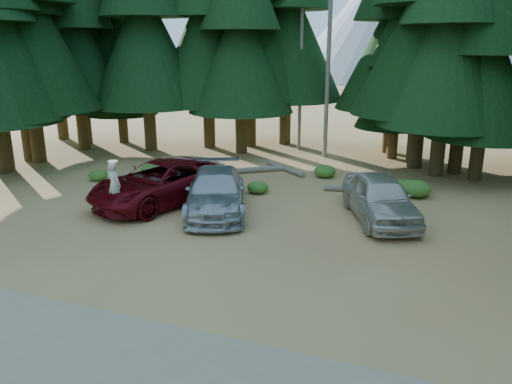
% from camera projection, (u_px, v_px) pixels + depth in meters
% --- Properties ---
extents(ground, '(160.00, 160.00, 0.00)m').
position_uv_depth(ground, '(202.00, 244.00, 16.67)').
color(ground, '#A87647').
rests_on(ground, ground).
extents(gravel_strip, '(26.00, 3.50, 0.01)m').
position_uv_depth(gravel_strip, '(69.00, 353.00, 10.84)').
color(gravel_strip, gray).
rests_on(gravel_strip, ground).
extents(forest_belt_north, '(36.00, 7.00, 22.00)m').
position_uv_depth(forest_belt_north, '(313.00, 154.00, 30.12)').
color(forest_belt_north, black).
rests_on(forest_belt_north, ground).
extents(snag_front, '(0.24, 0.24, 12.00)m').
position_uv_depth(snag_front, '(329.00, 51.00, 27.68)').
color(snag_front, slate).
rests_on(snag_front, ground).
extents(snag_back, '(0.20, 0.20, 10.00)m').
position_uv_depth(snag_back, '(301.00, 68.00, 29.98)').
color(snag_back, slate).
rests_on(snag_back, ground).
extents(mountain_peak, '(48.00, 50.00, 28.00)m').
position_uv_depth(mountain_peak, '(399.00, 8.00, 93.02)').
color(mountain_peak, '#9C9FA5').
rests_on(mountain_peak, ground).
extents(red_pickup, '(4.88, 6.98, 1.77)m').
position_uv_depth(red_pickup, '(162.00, 182.00, 20.75)').
color(red_pickup, '#61080E').
rests_on(red_pickup, ground).
extents(silver_minivan_center, '(4.30, 6.07, 1.63)m').
position_uv_depth(silver_minivan_center, '(216.00, 192.00, 19.71)').
color(silver_minivan_center, '#ACAFB4').
rests_on(silver_minivan_center, ground).
extents(silver_minivan_right, '(3.92, 5.42, 1.72)m').
position_uv_depth(silver_minivan_right, '(380.00, 198.00, 18.80)').
color(silver_minivan_right, beige).
rests_on(silver_minivan_right, ground).
extents(frisbee_player, '(0.70, 0.52, 1.78)m').
position_uv_depth(frisbee_player, '(114.00, 184.00, 18.80)').
color(frisbee_player, beige).
rests_on(frisbee_player, ground).
extents(log_left, '(3.54, 2.64, 0.30)m').
position_uv_depth(log_left, '(248.00, 170.00, 25.76)').
color(log_left, slate).
rests_on(log_left, ground).
extents(log_mid, '(2.78, 2.37, 0.28)m').
position_uv_depth(log_mid, '(285.00, 168.00, 26.18)').
color(log_mid, slate).
rests_on(log_mid, ground).
extents(log_right, '(4.28, 1.16, 0.28)m').
position_uv_depth(log_right, '(373.00, 190.00, 22.38)').
color(log_right, slate).
rests_on(log_right, ground).
extents(shrub_far_left, '(0.93, 0.93, 0.51)m').
position_uv_depth(shrub_far_left, '(186.00, 175.00, 24.35)').
color(shrub_far_left, '#326A1F').
rests_on(shrub_far_left, ground).
extents(shrub_left, '(0.90, 0.90, 0.49)m').
position_uv_depth(shrub_left, '(149.00, 169.00, 25.59)').
color(shrub_left, '#326A1F').
rests_on(shrub_left, ground).
extents(shrub_center_left, '(0.97, 0.97, 0.53)m').
position_uv_depth(shrub_center_left, '(258.00, 187.00, 22.30)').
color(shrub_center_left, '#326A1F').
rests_on(shrub_center_left, ground).
extents(shrub_center_right, '(1.08, 1.08, 0.60)m').
position_uv_depth(shrub_center_right, '(325.00, 171.00, 24.93)').
color(shrub_center_right, '#326A1F').
rests_on(shrub_center_right, ground).
extents(shrub_right, '(1.05, 1.05, 0.58)m').
position_uv_depth(shrub_right, '(402.00, 186.00, 22.36)').
color(shrub_right, '#326A1F').
rests_on(shrub_right, ground).
extents(shrub_far_right, '(1.33, 1.33, 0.73)m').
position_uv_depth(shrub_far_right, '(415.00, 188.00, 21.74)').
color(shrub_far_right, '#326A1F').
rests_on(shrub_far_right, ground).
extents(shrub_edge_west, '(0.94, 0.94, 0.52)m').
position_uv_depth(shrub_edge_west, '(98.00, 175.00, 24.35)').
color(shrub_edge_west, '#326A1F').
rests_on(shrub_edge_west, ground).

